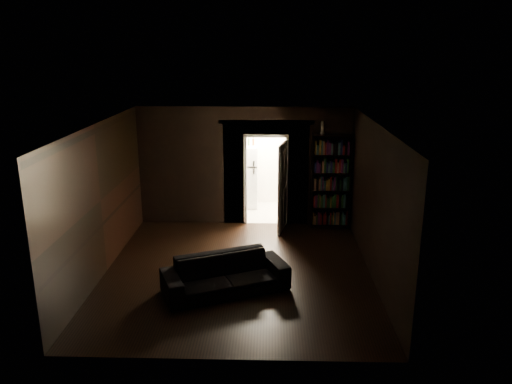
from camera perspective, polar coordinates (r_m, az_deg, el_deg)
ground at (r=9.58m, az=-2.11°, el=-9.14°), size 5.50×5.50×0.00m
room_walls at (r=10.02m, az=-1.87°, el=2.25°), size 5.02×5.61×2.84m
kitchen_alcove at (r=12.83m, az=1.19°, el=3.22°), size 2.20×1.80×2.60m
sofa at (r=8.75m, az=-3.51°, el=-8.75°), size 2.34×1.70×0.83m
bookshelf at (r=11.70m, az=8.49°, el=1.19°), size 0.95×0.63×2.20m
refrigerator at (r=13.18m, az=-1.42°, el=1.84°), size 0.92×0.89×1.65m
door at (r=11.38m, az=3.02°, el=0.52°), size 0.23×0.84×2.05m
figurine at (r=11.46m, az=7.60°, el=7.31°), size 0.12×0.12×0.30m
bottles at (r=12.94m, az=-1.38°, el=5.89°), size 0.63×0.19×0.26m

